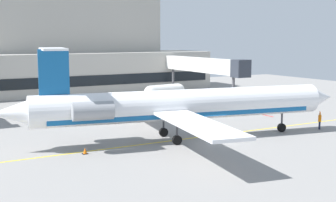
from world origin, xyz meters
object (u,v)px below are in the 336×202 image
(marshaller, at_px, (320,120))
(baggage_tug, at_px, (64,106))
(fuel_tank, at_px, (165,91))
(regional_jet, at_px, (178,105))

(marshaller, bearing_deg, baggage_tug, 130.30)
(baggage_tug, distance_m, fuel_tank, 18.92)
(regional_jet, height_order, fuel_tank, regional_jet)
(regional_jet, bearing_deg, fuel_tank, 62.98)
(fuel_tank, xyz_separation_m, marshaller, (2.60, -29.68, -0.36))
(marshaller, bearing_deg, fuel_tank, 95.00)
(regional_jet, bearing_deg, marshaller, -11.06)
(regional_jet, distance_m, baggage_tug, 22.02)
(regional_jet, distance_m, fuel_tank, 29.85)
(regional_jet, height_order, baggage_tug, regional_jet)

